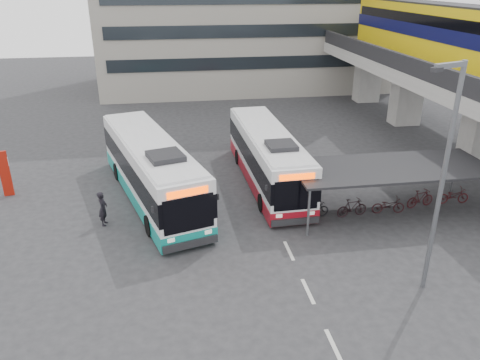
{
  "coord_description": "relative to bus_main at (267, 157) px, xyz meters",
  "views": [
    {
      "loc": [
        -2.47,
        -17.48,
        11.29
      ],
      "look_at": [
        0.85,
        3.71,
        2.0
      ],
      "focal_mm": 35.0,
      "sensor_mm": 36.0,
      "label": 1
    }
  ],
  "objects": [
    {
      "name": "ground",
      "position": [
        -3.12,
        -7.74,
        -1.59
      ],
      "size": [
        120.0,
        120.0,
        0.0
      ],
      "primitive_type": "plane",
      "color": "#28282B",
      "rests_on": "ground"
    },
    {
      "name": "viaduct",
      "position": [
        13.88,
        6.33,
        4.64
      ],
      "size": [
        8.0,
        32.0,
        9.68
      ],
      "color": "gray",
      "rests_on": "ground"
    },
    {
      "name": "bike_shelter",
      "position": [
        5.38,
        -4.74,
        -0.07
      ],
      "size": [
        10.0,
        4.0,
        2.54
      ],
      "color": "#595B60",
      "rests_on": "ground"
    },
    {
      "name": "road_markings",
      "position": [
        -0.62,
        -10.74,
        -1.59
      ],
      "size": [
        0.15,
        7.6,
        0.01
      ],
      "color": "beige",
      "rests_on": "ground"
    },
    {
      "name": "bus_main",
      "position": [
        0.0,
        0.0,
        0.0
      ],
      "size": [
        2.85,
        11.68,
        3.43
      ],
      "rotation": [
        0.0,
        0.0,
        0.03
      ],
      "color": "white",
      "rests_on": "ground"
    },
    {
      "name": "bus_teal",
      "position": [
        -6.72,
        -1.21,
        0.11
      ],
      "size": [
        6.02,
        12.65,
        3.66
      ],
      "rotation": [
        0.0,
        0.0,
        0.28
      ],
      "color": "white",
      "rests_on": "ground"
    },
    {
      "name": "pedestrian",
      "position": [
        -9.07,
        -3.92,
        -0.71
      ],
      "size": [
        0.48,
        0.68,
        1.77
      ],
      "primitive_type": "imported",
      "rotation": [
        0.0,
        0.0,
        1.48
      ],
      "color": "black",
      "rests_on": "ground"
    },
    {
      "name": "lamp_post",
      "position": [
        3.87,
        -11.19,
        3.46
      ],
      "size": [
        1.5,
        0.67,
        8.86
      ],
      "rotation": [
        0.0,
        0.0,
        0.34
      ],
      "color": "#595B60",
      "rests_on": "ground"
    },
    {
      "name": "sign_totem_north",
      "position": [
        -14.76,
        0.42,
        -0.23
      ],
      "size": [
        0.57,
        0.26,
        2.63
      ],
      "rotation": [
        0.0,
        0.0,
        0.17
      ],
      "color": "#981509",
      "rests_on": "ground"
    }
  ]
}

